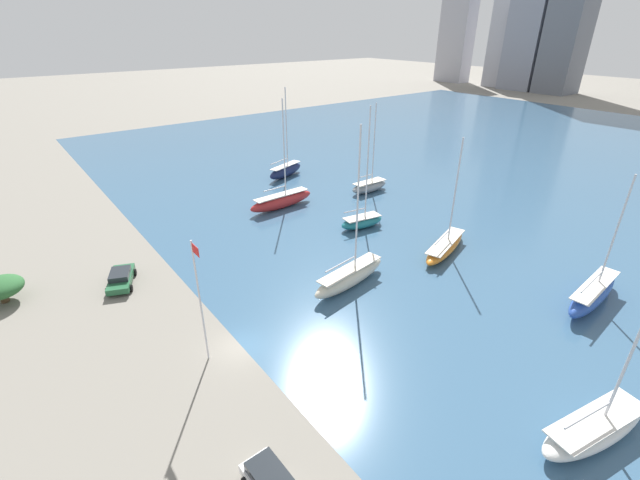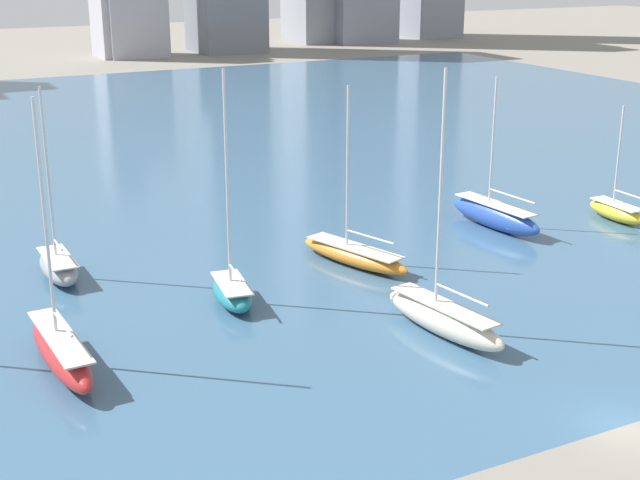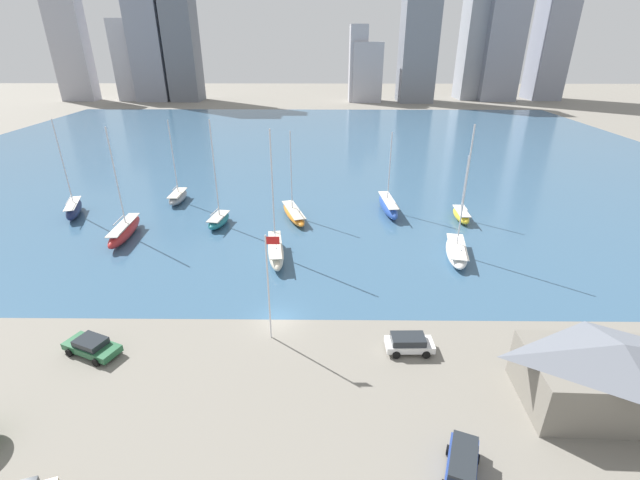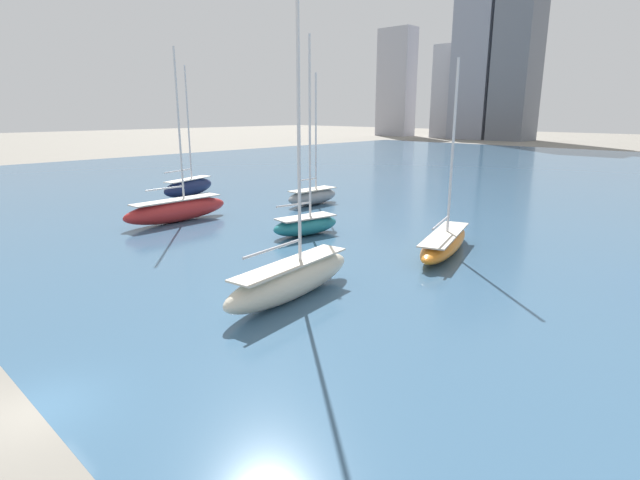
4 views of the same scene
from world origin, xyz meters
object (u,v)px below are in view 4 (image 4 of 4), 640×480
Objects in this scene: sailboat_red at (177,209)px; sailboat_gray at (313,196)px; sailboat_teal at (306,223)px; sailboat_cream at (292,278)px; sailboat_orange at (444,242)px; sailboat_navy at (189,186)px.

sailboat_red reaches higher than sailboat_gray.
sailboat_teal is (12.04, 4.59, -0.18)m from sailboat_red.
sailboat_red is 0.94× the size of sailboat_cream.
sailboat_gray is at bearing 124.29° from sailboat_cream.
sailboat_teal is at bearing 177.63° from sailboat_orange.
sailboat_cream is (18.79, -20.47, 0.15)m from sailboat_gray.
sailboat_navy is (-11.54, 8.31, 0.02)m from sailboat_red.
sailboat_red reaches higher than sailboat_orange.
sailboat_orange is at bearing -19.70° from sailboat_gray.
sailboat_orange is at bearing -20.27° from sailboat_navy.
sailboat_teal reaches higher than sailboat_red.
sailboat_navy is 36.04m from sailboat_cream.
sailboat_cream is (-1.35, -13.45, 0.29)m from sailboat_orange.
sailboat_cream reaches higher than sailboat_teal.
sailboat_gray is at bearing 142.87° from sailboat_orange.
sailboat_orange is at bearing 76.03° from sailboat_cream.
sailboat_gray is 21.32m from sailboat_orange.
sailboat_teal is at bearing 18.22° from sailboat_red.
sailboat_teal reaches higher than sailboat_gray.
sailboat_gray is at bearing 76.45° from sailboat_red.
sailboat_red is 1.15× the size of sailboat_orange.
sailboat_orange is 11.33m from sailboat_teal.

